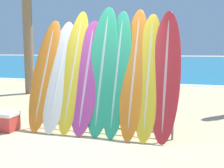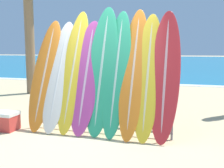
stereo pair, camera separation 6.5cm
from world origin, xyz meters
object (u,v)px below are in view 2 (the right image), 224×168
surfboard_slot_2 (74,69)px  surfboard_slot_4 (102,69)px  surfboard_slot_7 (148,74)px  surfboard_slot_6 (134,71)px  cooler_box (5,121)px  person_mid_beach (132,77)px  person_far_left (82,70)px  surfboard_rack (100,110)px  surfboard_slot_1 (59,74)px  surfboard_slot_0 (45,73)px  surfboard_slot_3 (87,75)px  surfboard_slot_5 (117,71)px  surfboard_slot_8 (165,74)px

surfboard_slot_2 → surfboard_slot_4: 0.61m
surfboard_slot_7 → surfboard_slot_6: bearing=174.4°
surfboard_slot_2 → cooler_box: surfboard_slot_2 is taller
person_mid_beach → person_far_left: size_ratio=1.10×
surfboard_slot_2 → surfboard_rack: bearing=-12.3°
surfboard_rack → surfboard_slot_1: size_ratio=1.24×
surfboard_slot_6 → surfboard_rack: bearing=-167.3°
surfboard_slot_0 → surfboard_slot_7: surfboard_slot_7 is taller
cooler_box → person_far_left: bearing=96.7°
surfboard_slot_0 → surfboard_slot_3: 0.94m
surfboard_slot_3 → surfboard_slot_5: (0.61, 0.04, 0.09)m
surfboard_slot_4 → surfboard_slot_0: bearing=-178.7°
surfboard_slot_0 → surfboard_slot_4: surfboard_slot_4 is taller
person_far_left → surfboard_slot_2: bearing=-97.9°
surfboard_slot_6 → surfboard_slot_5: bearing=-176.6°
person_mid_beach → person_far_left: person_mid_beach is taller
surfboard_slot_1 → surfboard_slot_4: bearing=2.1°
surfboard_slot_0 → person_far_left: size_ratio=1.51×
surfboard_rack → surfboard_slot_0: (-1.24, 0.10, 0.68)m
surfboard_slot_4 → person_mid_beach: 1.96m
surfboard_slot_2 → surfboard_slot_6: bearing=0.4°
surfboard_slot_3 → surfboard_slot_7: (1.21, 0.03, 0.05)m
surfboard_slot_0 → surfboard_slot_1: 0.33m
surfboard_rack → surfboard_slot_8: surfboard_slot_8 is taller
surfboard_slot_0 → surfboard_slot_3: (0.94, -0.02, -0.02)m
surfboard_slot_5 → person_far_left: 5.62m
surfboard_slot_8 → person_mid_beach: surfboard_slot_8 is taller
surfboard_slot_1 → cooler_box: 1.44m
surfboard_slot_2 → person_far_left: (-1.93, 4.83, -0.41)m
surfboard_slot_1 → surfboard_slot_7: (1.82, 0.02, 0.05)m
surfboard_rack → cooler_box: size_ratio=5.75×
surfboard_slot_2 → surfboard_slot_8: 1.83m
surfboard_slot_1 → surfboard_slot_2: bearing=7.1°
surfboard_slot_8 → surfboard_slot_0: bearing=-179.6°
surfboard_slot_0 → cooler_box: 1.26m
surfboard_slot_5 → person_far_left: size_ratio=1.61×
surfboard_rack → surfboard_slot_3: (-0.31, 0.08, 0.66)m
surfboard_slot_0 → surfboard_slot_3: surfboard_slot_0 is taller
person_mid_beach → surfboard_slot_6: bearing=102.0°
surfboard_slot_0 → person_mid_beach: (1.42, 1.95, -0.23)m
surfboard_rack → surfboard_slot_4: size_ratio=1.11×
surfboard_slot_0 → person_mid_beach: size_ratio=1.37×
surfboard_slot_2 → person_mid_beach: size_ratio=1.48×
surfboard_slot_6 → person_far_left: surfboard_slot_6 is taller
surfboard_slot_3 → surfboard_slot_8: 1.53m
surfboard_slot_4 → surfboard_slot_7: (0.91, -0.01, -0.08)m
surfboard_rack → surfboard_slot_1: surfboard_slot_1 is taller
person_mid_beach → person_far_left: 3.98m
surfboard_slot_5 → person_mid_beach: surfboard_slot_5 is taller
surfboard_slot_6 → person_mid_beach: surfboard_slot_6 is taller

